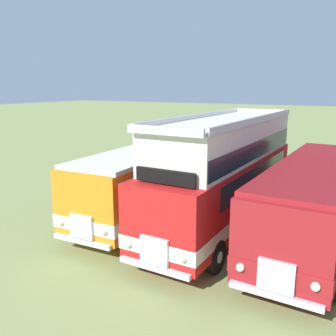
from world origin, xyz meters
name	(u,v)px	position (x,y,z in m)	size (l,w,h in m)	color
ground_plane	(312,241)	(0.00, 0.00, 0.00)	(200.00, 200.00, 0.00)	#8C9956
bus_first_in_row	(159,173)	(-6.66, 0.25, 1.75)	(2.94, 10.76, 2.99)	orange
bus_second_in_row	(225,171)	(-3.33, -0.28, 2.36)	(2.80, 10.30, 4.52)	red
bus_third_in_row	(315,198)	(0.00, -0.27, 1.75)	(2.86, 10.05, 2.99)	maroon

